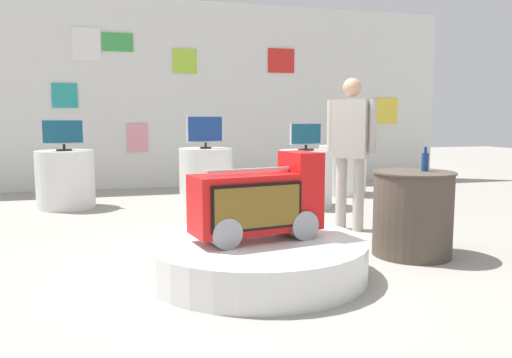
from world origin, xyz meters
The scene contains 15 objects.
ground_plane centered at (0.00, 0.00, 0.00)m, with size 30.00×30.00×0.00m, color #9E998E.
back_wall_display centered at (0.00, 5.21, 1.65)m, with size 10.58×0.13×3.30m.
main_display_pedestal centered at (0.04, -0.20, 0.14)m, with size 1.74×1.74×0.29m, color silver.
novelty_firetruck_tv centered at (0.06, -0.21, 0.56)m, with size 1.07×0.57×0.68m.
display_pedestal_left_rear centered at (2.54, 3.56, 0.40)m, with size 0.77×0.77×0.79m, color silver.
tv_on_left_rear centered at (2.54, 3.56, 0.96)m, with size 0.37×0.18×0.31m.
display_pedestal_center_rear centered at (1.53, 2.60, 0.40)m, with size 0.74×0.74×0.79m, color silver.
tv_on_center_rear centered at (1.53, 2.59, 0.99)m, with size 0.50×0.22×0.38m.
display_pedestal_right_rear centered at (0.26, 3.42, 0.40)m, with size 0.79×0.79×0.79m, color silver.
tv_on_right_rear centered at (0.26, 3.42, 1.06)m, with size 0.57×0.18×0.48m.
display_pedestal_far_right centered at (-1.70, 3.40, 0.40)m, with size 0.78×0.78×0.79m, color silver.
tv_on_far_right centered at (-1.70, 3.40, 1.03)m, with size 0.56×0.21×0.43m.
side_table_round centered at (1.55, -0.02, 0.39)m, with size 0.73×0.73×0.76m.
bottle_on_side_table centered at (1.66, -0.02, 0.85)m, with size 0.06×0.06×0.22m.
shopper_browsing_near_truck centered at (1.47, 1.08, 0.97)m, with size 0.41×0.42×1.67m.
Camera 1 is at (-0.98, -3.91, 1.23)m, focal length 35.09 mm.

